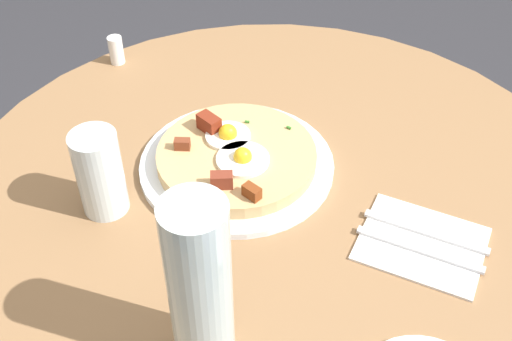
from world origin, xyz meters
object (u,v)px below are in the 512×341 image
at_px(pizza_plate, 237,165).
at_px(salt_shaker, 116,50).
at_px(dining_table, 274,265).
at_px(water_bottle, 200,288).
at_px(fork, 419,249).
at_px(breakfast_pizza, 236,156).
at_px(knife, 426,232).
at_px(water_glass, 100,173).

bearing_deg(pizza_plate, salt_shaker, -114.87).
distance_m(dining_table, water_bottle, 0.42).
bearing_deg(fork, water_bottle, -126.60).
bearing_deg(breakfast_pizza, knife, 89.45).
distance_m(fork, knife, 0.04).
distance_m(dining_table, salt_shaker, 0.52).
relative_size(pizza_plate, water_bottle, 1.24).
height_order(dining_table, water_bottle, water_bottle).
distance_m(pizza_plate, water_glass, 0.22).
bearing_deg(salt_shaker, water_glass, 33.94).
distance_m(knife, water_bottle, 0.38).
distance_m(water_glass, salt_shaker, 0.40).
relative_size(breakfast_pizza, water_glass, 1.86).
relative_size(breakfast_pizza, knife, 1.40).
xyz_separation_m(fork, water_glass, (0.13, -0.44, 0.06)).
bearing_deg(breakfast_pizza, water_bottle, 22.18).
bearing_deg(knife, fork, -90.00).
relative_size(pizza_plate, breakfast_pizza, 1.22).
height_order(knife, water_bottle, water_bottle).
bearing_deg(water_bottle, water_glass, -119.19).
xyz_separation_m(dining_table, salt_shaker, (-0.19, -0.44, 0.20)).
bearing_deg(pizza_plate, water_bottle, 21.97).
bearing_deg(water_glass, fork, 105.95).
xyz_separation_m(breakfast_pizza, water_glass, (0.17, -0.13, 0.04)).
distance_m(pizza_plate, fork, 0.31).
distance_m(breakfast_pizza, fork, 0.31).
distance_m(pizza_plate, salt_shaker, 0.39).
height_order(fork, water_glass, water_glass).
xyz_separation_m(pizza_plate, water_bottle, (0.31, 0.12, 0.12)).
height_order(knife, salt_shaker, salt_shaker).
bearing_deg(knife, water_glass, -161.84).
relative_size(pizza_plate, knife, 1.72).
distance_m(fork, water_glass, 0.46).
height_order(fork, knife, same).
bearing_deg(water_bottle, pizza_plate, -158.03).
height_order(dining_table, breakfast_pizza, breakfast_pizza).
xyz_separation_m(breakfast_pizza, water_bottle, (0.31, 0.13, 0.10)).
distance_m(knife, salt_shaker, 0.68).
xyz_separation_m(fork, water_bottle, (0.27, -0.19, 0.12)).
height_order(pizza_plate, knife, pizza_plate).
bearing_deg(fork, dining_table, 174.02).
height_order(dining_table, pizza_plate, pizza_plate).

